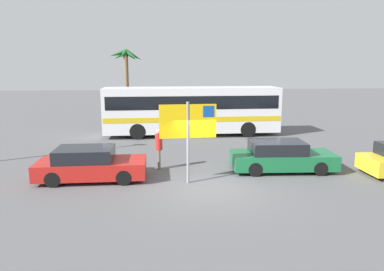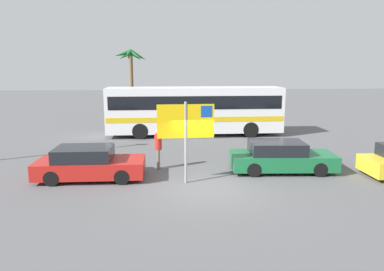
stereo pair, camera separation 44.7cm
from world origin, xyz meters
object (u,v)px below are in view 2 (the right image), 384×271
Objects in this scene: car_green at (281,157)px; pedestrian_crossing_lot at (158,145)px; car_red at (89,164)px; bus_front_coach at (195,109)px; ferry_sign at (187,125)px.

pedestrian_crossing_lot reaches higher than car_green.
bus_front_coach is at bearing 61.90° from car_red.
car_green is at bearing -71.27° from bus_front_coach.
car_green is 2.50× the size of pedestrian_crossing_lot.
pedestrian_crossing_lot is (2.79, 1.28, 0.44)m from car_red.
car_green is 1.05× the size of car_red.
ferry_sign is at bearing -159.22° from car_green.
ferry_sign reaches higher than bus_front_coach.
bus_front_coach is 8.35m from pedestrian_crossing_lot.
bus_front_coach reaches higher than car_green.
car_red is at bearing -118.89° from bus_front_coach.
pedestrian_crossing_lot is at bearing 25.41° from car_red.
pedestrian_crossing_lot is (-2.32, -7.99, -0.70)m from bus_front_coach.
ferry_sign is (-1.18, -10.09, 0.54)m from bus_front_coach.
ferry_sign is 4.36m from car_red.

